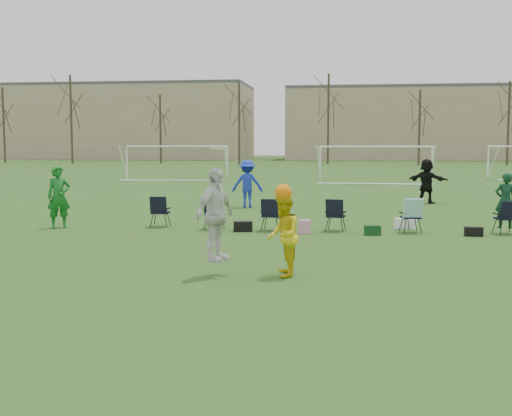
% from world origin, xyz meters
% --- Properties ---
extents(ground, '(260.00, 260.00, 0.00)m').
position_xyz_m(ground, '(0.00, 0.00, 0.00)').
color(ground, '#2B5019').
rests_on(ground, ground).
extents(fielder_green_near, '(0.84, 0.76, 1.93)m').
position_xyz_m(fielder_green_near, '(-6.83, 7.58, 0.96)').
color(fielder_green_near, '#12671E').
rests_on(fielder_green_near, ground).
extents(fielder_blue, '(1.32, 0.85, 1.94)m').
position_xyz_m(fielder_blue, '(-2.00, 14.73, 0.97)').
color(fielder_blue, '#182EB8').
rests_on(fielder_blue, ground).
extents(fielder_black, '(1.84, 1.42, 1.94)m').
position_xyz_m(fielder_black, '(5.51, 17.54, 0.97)').
color(fielder_black, black).
rests_on(fielder_black, ground).
extents(center_contest, '(2.11, 1.17, 2.53)m').
position_xyz_m(center_contest, '(0.02, 1.17, 1.04)').
color(center_contest, silver).
rests_on(center_contest, ground).
extents(sideline_setup, '(11.03, 1.86, 1.77)m').
position_xyz_m(sideline_setup, '(1.87, 8.02, 0.52)').
color(sideline_setup, '#0E361F').
rests_on(sideline_setup, ground).
extents(goal_left, '(7.39, 0.76, 2.46)m').
position_xyz_m(goal_left, '(-10.00, 34.00, 1.92)').
color(goal_left, white).
rests_on(goal_left, ground).
extents(goal_mid, '(7.40, 0.63, 2.46)m').
position_xyz_m(goal_mid, '(4.00, 32.00, 1.92)').
color(goal_mid, white).
rests_on(goal_mid, ground).
extents(tree_line, '(110.28, 3.28, 11.40)m').
position_xyz_m(tree_line, '(0.24, 69.85, 5.09)').
color(tree_line, '#382B21').
rests_on(tree_line, ground).
extents(building_row, '(126.00, 16.00, 13.00)m').
position_xyz_m(building_row, '(6.73, 96.00, 5.99)').
color(building_row, tan).
rests_on(building_row, ground).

